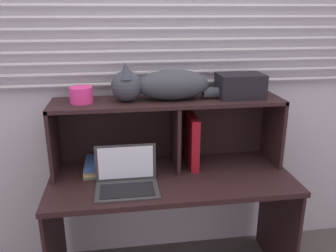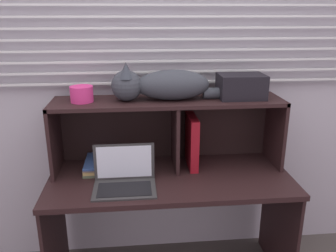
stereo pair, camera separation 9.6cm
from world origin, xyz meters
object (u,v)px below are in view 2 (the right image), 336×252
(binder_upright, at_px, (192,141))
(storage_box, at_px, (241,86))
(cat, at_px, (161,85))
(small_basket, at_px, (82,94))
(book_stack, at_px, (101,164))
(laptop, at_px, (124,179))

(binder_upright, xyz_separation_m, storage_box, (0.29, 0.00, 0.34))
(cat, height_order, small_basket, cat)
(small_basket, bearing_deg, cat, -0.00)
(book_stack, bearing_deg, binder_upright, 0.05)
(laptop, height_order, small_basket, small_basket)
(binder_upright, xyz_separation_m, book_stack, (-0.56, -0.00, -0.13))
(binder_upright, relative_size, book_stack, 1.20)
(cat, height_order, laptop, cat)
(cat, distance_m, binder_upright, 0.40)
(laptop, relative_size, small_basket, 2.61)
(book_stack, bearing_deg, small_basket, 179.63)
(book_stack, distance_m, storage_box, 0.96)
(binder_upright, relative_size, small_basket, 2.46)
(cat, xyz_separation_m, binder_upright, (0.19, 0.00, -0.35))
(laptop, xyz_separation_m, small_basket, (-0.23, 0.24, 0.42))
(binder_upright, relative_size, storage_box, 1.19)
(binder_upright, bearing_deg, small_basket, 180.00)
(storage_box, bearing_deg, book_stack, -179.97)
(laptop, height_order, storage_box, storage_box)
(book_stack, xyz_separation_m, small_basket, (-0.08, 0.00, 0.44))
(book_stack, bearing_deg, laptop, -58.18)
(binder_upright, bearing_deg, storage_box, 0.00)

